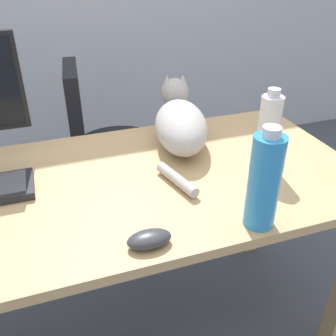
% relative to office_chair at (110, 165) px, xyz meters
% --- Properties ---
extents(desk, '(1.57, 0.73, 0.74)m').
position_rel_office_chair_xyz_m(desk, '(-0.11, -0.72, 0.25)').
color(desk, tan).
rests_on(desk, ground_plane).
extents(office_chair, '(0.48, 0.48, 0.90)m').
position_rel_office_chair_xyz_m(office_chair, '(0.00, 0.00, 0.00)').
color(office_chair, black).
rests_on(office_chair, ground_plane).
extents(cat, '(0.27, 0.59, 0.20)m').
position_rel_office_chair_xyz_m(cat, '(0.18, -0.53, 0.43)').
color(cat, '#B2ADA8').
rests_on(cat, desk).
extents(computer_mouse, '(0.11, 0.06, 0.04)m').
position_rel_office_chair_xyz_m(computer_mouse, '(-0.08, -1.02, 0.37)').
color(computer_mouse, '#333338').
rests_on(computer_mouse, desk).
extents(water_bottle, '(0.07, 0.07, 0.26)m').
position_rel_office_chair_xyz_m(water_bottle, '(0.38, -0.78, 0.48)').
color(water_bottle, silver).
rests_on(water_bottle, desk).
extents(spray_bottle, '(0.08, 0.08, 0.27)m').
position_rel_office_chair_xyz_m(spray_bottle, '(0.21, -1.03, 0.48)').
color(spray_bottle, '#2D8CD1').
rests_on(spray_bottle, desk).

